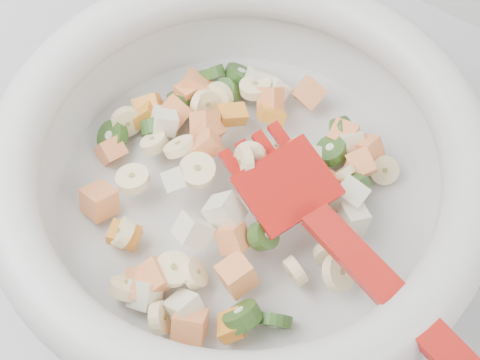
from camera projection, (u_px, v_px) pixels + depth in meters
The scene contains 2 objects.
counter at pixel (163, 304), 1.04m from camera, with size 2.00×0.60×0.90m, color #A8A9AE.
mixing_bowl at pixel (240, 173), 0.55m from camera, with size 0.46×0.38×0.11m.
Camera 1 is at (0.31, 1.20, 1.43)m, focal length 55.00 mm.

